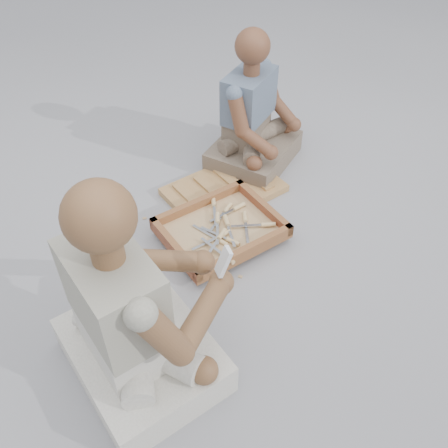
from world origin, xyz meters
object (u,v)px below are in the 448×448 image
tool_tray (221,229)px  companion (253,122)px  carved_panel (224,190)px  craftsman (133,318)px

tool_tray → companion: (0.50, 0.47, 0.20)m
carved_panel → tool_tray: (-0.20, -0.30, 0.04)m
craftsman → tool_tray: bearing=121.3°
carved_panel → craftsman: craftsman is taller
carved_panel → companion: (0.30, 0.17, 0.24)m
tool_tray → companion: companion is taller
carved_panel → companion: 0.42m
tool_tray → craftsman: size_ratio=0.61×
companion → carved_panel: bearing=0.5°
craftsman → companion: (1.13, 0.92, -0.06)m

